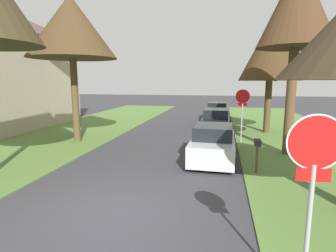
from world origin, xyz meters
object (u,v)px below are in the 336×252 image
Objects in this scene: stop_sign_far at (242,104)px; parked_sedan_silver at (213,143)px; parked_sedan_black at (216,121)px; stop_sign_near at (313,171)px; parked_sedan_navy at (217,111)px; curbside_mailbox at (257,146)px; street_tree_left_mid_a at (71,27)px; street_tree_right_mid_a at (298,5)px; street_tree_right_mid_b at (271,50)px.

stop_sign_far is 4.23m from parked_sedan_silver.
stop_sign_near is at bearing -83.59° from parked_sedan_black.
parked_sedan_black is at bearing -89.45° from parked_sedan_navy.
parked_sedan_silver is 2.34m from curbside_mailbox.
stop_sign_near is 0.37× the size of street_tree_left_mid_a.
street_tree_left_mid_a reaches higher than stop_sign_far.
parked_sedan_silver is 12.97m from parked_sedan_navy.
stop_sign_far is 0.67× the size of parked_sedan_black.
street_tree_left_mid_a is at bearing 166.00° from parked_sedan_silver.
street_tree_right_mid_a is at bearing -48.89° from stop_sign_far.
stop_sign_near reaches higher than parked_sedan_navy.
stop_sign_near is 0.67× the size of parked_sedan_navy.
parked_sedan_black is (-3.44, 5.57, -5.99)m from street_tree_right_mid_a.
parked_sedan_black is 1.00× the size of parked_sedan_navy.
stop_sign_far reaches higher than curbside_mailbox.
stop_sign_far is 9.51m from parked_sedan_navy.
parked_sedan_black is at bearing 101.21° from curbside_mailbox.
parked_sedan_navy is at bearing 119.53° from street_tree_right_mid_b.
parked_sedan_silver is (-3.31, -6.98, -4.72)m from street_tree_right_mid_b.
street_tree_right_mid_a is at bearing 22.87° from parked_sedan_silver.
parked_sedan_navy is (7.66, 11.04, -5.58)m from street_tree_left_mid_a.
street_tree_left_mid_a is at bearing -146.63° from parked_sedan_black.
stop_sign_near is 14.14m from street_tree_left_mid_a.
stop_sign_far is at bearing -119.65° from street_tree_right_mid_b.
curbside_mailbox is (9.42, -3.53, -5.24)m from street_tree_left_mid_a.
parked_sedan_silver is at bearing -157.13° from street_tree_right_mid_a.
stop_sign_far is at bearing 90.96° from stop_sign_near.
stop_sign_far is 0.67× the size of parked_sedan_silver.
parked_sedan_navy is 3.50× the size of curbside_mailbox.
street_tree_right_mid_a reaches higher than parked_sedan_black.
street_tree_left_mid_a is at bearing -124.74° from parked_sedan_navy.
street_tree_right_mid_b reaches higher than stop_sign_near.
parked_sedan_silver is 3.50× the size of curbside_mailbox.
curbside_mailbox is (-1.74, -3.04, -5.65)m from street_tree_right_mid_a.
stop_sign_near is 10.46m from street_tree_right_mid_a.
street_tree_right_mid_a reaches higher than parked_sedan_silver.
parked_sedan_silver is at bearing -115.37° from street_tree_right_mid_b.
street_tree_right_mid_b reaches higher than parked_sedan_black.
stop_sign_near is at bearing -78.20° from parked_sedan_silver.
curbside_mailbox is (0.23, -5.30, -1.14)m from stop_sign_far.
street_tree_right_mid_a reaches higher than street_tree_left_mid_a.
street_tree_right_mid_b is at bearing -60.47° from parked_sedan_navy.
street_tree_right_mid_a is 6.79× the size of curbside_mailbox.
stop_sign_far is at bearing 131.11° from street_tree_right_mid_a.
parked_sedan_black is (-3.34, 0.03, -4.72)m from street_tree_right_mid_b.
stop_sign_far is at bearing -80.63° from parked_sedan_navy.
parked_sedan_navy is (-0.06, 5.96, 0.00)m from parked_sedan_black.
stop_sign_near reaches higher than parked_sedan_black.
parked_sedan_silver is (-1.64, 7.83, -1.48)m from stop_sign_near.
stop_sign_near is 0.67× the size of parked_sedan_black.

